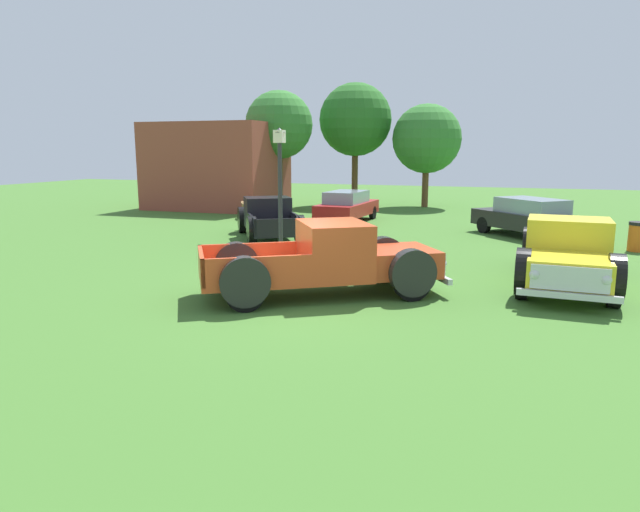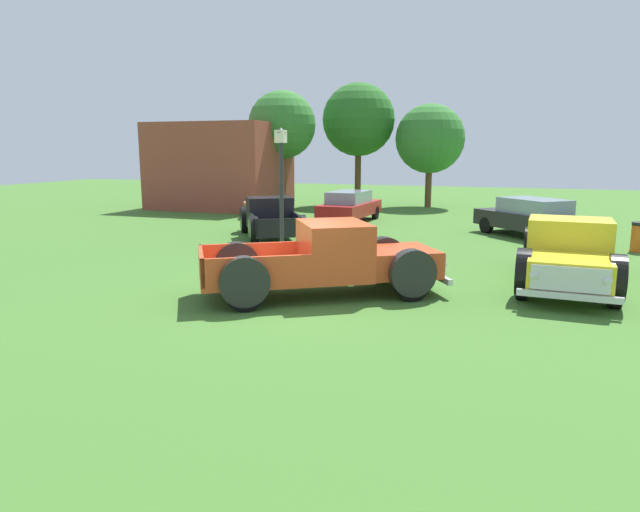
% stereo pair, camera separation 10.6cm
% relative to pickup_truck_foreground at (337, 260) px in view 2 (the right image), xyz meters
% --- Properties ---
extents(ground_plane, '(80.00, 80.00, 0.00)m').
position_rel_pickup_truck_foreground_xyz_m(ground_plane, '(-0.72, -0.79, -0.79)').
color(ground_plane, '#3D6B28').
extents(pickup_truck_foreground, '(5.56, 4.48, 1.65)m').
position_rel_pickup_truck_foreground_xyz_m(pickup_truck_foreground, '(0.00, 0.00, 0.00)').
color(pickup_truck_foreground, '#D14723').
rests_on(pickup_truck_foreground, ground_plane).
extents(pickup_truck_behind_left, '(2.35, 5.50, 1.65)m').
position_rel_pickup_truck_foreground_xyz_m(pickup_truck_behind_left, '(4.94, 2.33, 0.00)').
color(pickup_truck_behind_left, yellow).
rests_on(pickup_truck_behind_left, ground_plane).
extents(pickup_truck_behind_right, '(4.06, 5.05, 1.49)m').
position_rel_pickup_truck_foreground_xyz_m(pickup_truck_behind_right, '(-4.98, 7.34, -0.07)').
color(pickup_truck_behind_right, black).
rests_on(pickup_truck_behind_right, ground_plane).
extents(sedan_distant_a, '(1.96, 4.26, 1.39)m').
position_rel_pickup_truck_foreground_xyz_m(sedan_distant_a, '(-3.40, 12.57, -0.06)').
color(sedan_distant_a, '#B21E1E').
rests_on(sedan_distant_a, ground_plane).
extents(sedan_distant_b, '(4.26, 4.39, 1.45)m').
position_rel_pickup_truck_foreground_xyz_m(sedan_distant_b, '(4.25, 10.43, -0.02)').
color(sedan_distant_b, black).
rests_on(sedan_distant_b, ground_plane).
extents(lamp_post_near, '(0.36, 0.36, 3.85)m').
position_rel_pickup_truck_foreground_xyz_m(lamp_post_near, '(-2.78, 3.38, 1.23)').
color(lamp_post_near, '#2D2D33').
rests_on(lamp_post_near, ground_plane).
extents(picnic_table, '(2.25, 2.10, 0.78)m').
position_rel_pickup_truck_foreground_xyz_m(picnic_table, '(-7.72, 12.63, -0.29)').
color(picnic_table, olive).
rests_on(picnic_table, ground_plane).
extents(oak_tree_east, '(3.70, 3.70, 6.40)m').
position_rel_pickup_truck_foreground_xyz_m(oak_tree_east, '(-8.74, 17.49, 3.74)').
color(oak_tree_east, brown).
rests_on(oak_tree_east, ground_plane).
extents(oak_tree_west, '(4.17, 4.17, 6.99)m').
position_rel_pickup_truck_foreground_xyz_m(oak_tree_west, '(-5.24, 20.50, 4.10)').
color(oak_tree_west, brown).
rests_on(oak_tree_west, ground_plane).
extents(oak_tree_center, '(3.83, 3.83, 5.72)m').
position_rel_pickup_truck_foreground_xyz_m(oak_tree_center, '(-1.11, 20.55, 3.01)').
color(oak_tree_center, brown).
rests_on(oak_tree_center, ground_plane).
extents(brick_pavilion, '(6.78, 5.14, 4.63)m').
position_rel_pickup_truck_foreground_xyz_m(brick_pavilion, '(-11.97, 16.26, 1.53)').
color(brick_pavilion, brown).
rests_on(brick_pavilion, ground_plane).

